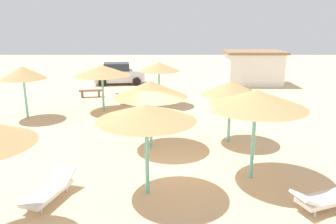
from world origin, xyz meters
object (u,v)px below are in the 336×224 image
(parasol_6, at_px, (145,113))
(parasol_1, at_px, (158,67))
(parasol_4, at_px, (149,89))
(parasol_5, at_px, (229,88))
(parasol_8, at_px, (21,73))
(parasol_9, at_px, (255,99))
(bench_2, at_px, (89,92))
(lounger_3, at_px, (322,199))
(bench_1, at_px, (245,90))
(bench_0, at_px, (231,93))
(parked_car, at_px, (117,74))
(lounger_2, at_px, (49,189))
(beach_cabana, at_px, (252,67))
(lounger_1, at_px, (127,98))
(parasol_7, at_px, (100,70))

(parasol_6, bearing_deg, parasol_1, 89.61)
(parasol_4, relative_size, parasol_5, 1.11)
(parasol_8, distance_m, parasol_9, 12.27)
(bench_2, bearing_deg, lounger_3, -55.87)
(parasol_8, height_order, bench_1, parasol_8)
(parasol_9, bearing_deg, bench_0, 82.24)
(parasol_8, xyz_separation_m, bench_1, (12.84, 5.88, -2.09))
(bench_0, bearing_deg, parasol_9, -97.76)
(parked_car, bearing_deg, parasol_6, -79.29)
(lounger_2, relative_size, beach_cabana, 0.44)
(parasol_9, bearing_deg, parasol_6, -163.32)
(parasol_1, bearing_deg, bench_1, 26.51)
(lounger_1, bearing_deg, lounger_2, -94.46)
(parasol_7, height_order, parasol_9, parasol_9)
(bench_1, distance_m, bench_2, 10.69)
(parasol_5, height_order, lounger_3, parasol_5)
(parasol_4, relative_size, parked_car, 0.70)
(lounger_1, height_order, bench_2, lounger_1)
(parasol_5, relative_size, lounger_3, 1.31)
(parked_car, height_order, beach_cabana, beach_cabana)
(lounger_1, bearing_deg, bench_1, 17.45)
(parasol_9, distance_m, lounger_2, 6.69)
(parasol_8, relative_size, lounger_1, 1.45)
(lounger_1, height_order, lounger_3, lounger_1)
(parasol_6, relative_size, parasol_8, 1.03)
(parasol_1, height_order, parasol_5, parasol_5)
(parasol_5, relative_size, parasol_6, 0.93)
(parasol_6, bearing_deg, lounger_2, -172.68)
(parasol_4, xyz_separation_m, parasol_7, (-3.01, 5.78, -0.09))
(beach_cabana, bearing_deg, bench_2, -158.77)
(parasol_8, relative_size, bench_1, 1.81)
(parasol_4, xyz_separation_m, lounger_1, (-1.79, 7.54, -2.09))
(parasol_9, bearing_deg, parasol_4, 140.96)
(lounger_1, distance_m, beach_cabana, 11.38)
(parasol_7, xyz_separation_m, lounger_2, (0.30, -9.90, -2.01))
(parasol_1, relative_size, bench_0, 1.70)
(bench_2, bearing_deg, lounger_1, -32.54)
(parasol_9, bearing_deg, lounger_1, 116.77)
(parasol_6, height_order, bench_1, parasol_6)
(parasol_9, height_order, bench_2, parasol_9)
(parasol_5, height_order, parasol_9, parasol_9)
(parasol_4, distance_m, beach_cabana, 15.93)
(parasol_5, relative_size, bench_1, 1.73)
(parasol_7, relative_size, lounger_2, 1.57)
(parasol_8, bearing_deg, bench_2, 67.06)
(parasol_1, height_order, lounger_2, parasol_1)
(parasol_5, bearing_deg, bench_2, 131.97)
(parasol_6, height_order, parasol_7, parasol_6)
(parasol_4, bearing_deg, parasol_9, -39.04)
(bench_2, bearing_deg, parasol_4, -63.96)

